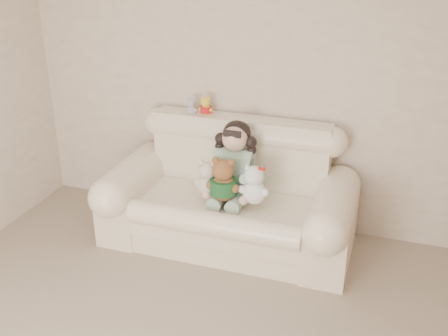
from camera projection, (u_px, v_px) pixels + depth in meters
wall_back at (273, 85)px, 4.52m from camera, size 4.50×0.00×4.50m
sofa at (228, 189)px, 4.47m from camera, size 2.10×0.95×1.03m
seated_child at (235, 160)px, 4.43m from camera, size 0.42×0.51×0.67m
brown_teddy at (223, 175)px, 4.24m from camera, size 0.30×0.24×0.43m
white_cat at (254, 181)px, 4.20m from camera, size 0.30×0.25×0.39m
cream_teddy at (208, 175)px, 4.33m from camera, size 0.28×0.26×0.36m
yellow_mini_bear at (206, 105)px, 4.64m from camera, size 0.14×0.12×0.20m
grey_mini_plush at (191, 105)px, 4.65m from camera, size 0.13×0.10×0.18m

